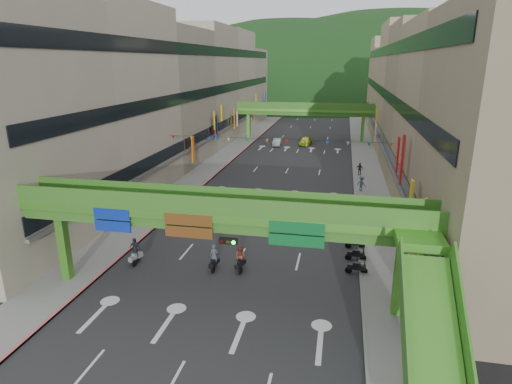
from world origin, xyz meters
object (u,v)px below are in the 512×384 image
(overpass_near, at_px, (230,226))
(car_yellow, at_px, (306,141))
(scooter_rider_mid, at_px, (240,258))
(car_silver, at_px, (277,142))
(scooter_rider_near, at_px, (214,258))
(pedestrian_red, at_px, (413,287))

(overpass_near, bearing_deg, car_yellow, 90.12)
(scooter_rider_mid, xyz_separation_m, car_silver, (-4.71, 48.53, -0.36))
(car_yellow, bearing_deg, scooter_rider_mid, -82.34)
(scooter_rider_near, xyz_separation_m, car_yellow, (2.22, 50.28, -0.15))
(scooter_rider_near, height_order, car_yellow, scooter_rider_near)
(scooter_rider_mid, bearing_deg, pedestrian_red, -8.14)
(scooter_rider_mid, height_order, pedestrian_red, scooter_rider_mid)
(scooter_rider_mid, xyz_separation_m, car_yellow, (0.29, 50.06, -0.25))
(overpass_near, height_order, scooter_rider_mid, overpass_near)
(overpass_near, bearing_deg, car_silver, 95.53)
(car_silver, height_order, car_yellow, car_yellow)
(pedestrian_red, bearing_deg, car_silver, 100.31)
(scooter_rider_mid, relative_size, car_yellow, 0.44)
(car_silver, bearing_deg, car_yellow, 14.69)
(car_silver, bearing_deg, scooter_rider_mid, -86.80)
(car_yellow, bearing_deg, pedestrian_red, -69.60)
(scooter_rider_mid, xyz_separation_m, pedestrian_red, (11.67, -1.67, -0.09))
(scooter_rider_near, distance_m, car_silver, 48.83)
(scooter_rider_mid, bearing_deg, car_silver, 95.54)
(overpass_near, bearing_deg, scooter_rider_mid, 95.40)
(overpass_near, height_order, pedestrian_red, overpass_near)
(scooter_rider_near, bearing_deg, scooter_rider_mid, 6.54)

